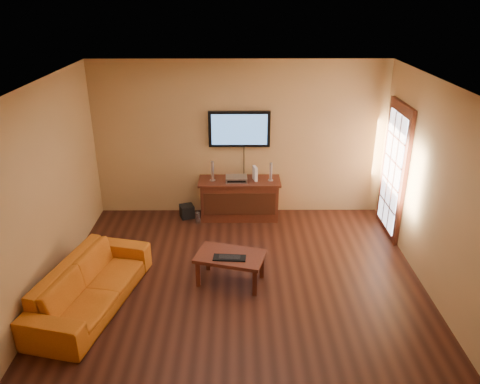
{
  "coord_description": "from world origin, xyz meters",
  "views": [
    {
      "loc": [
        -0.04,
        -5.24,
        3.72
      ],
      "look_at": [
        -0.0,
        0.8,
        1.1
      ],
      "focal_mm": 35.0,
      "sensor_mm": 36.0,
      "label": 1
    }
  ],
  "objects_px": {
    "media_console": "(239,199)",
    "speaker_right": "(271,172)",
    "sofa": "(90,278)",
    "bottle": "(198,218)",
    "subwoofer": "(187,211)",
    "coffee_table": "(230,259)",
    "television": "(239,129)",
    "av_receiver": "(236,179)",
    "keyboard": "(229,258)",
    "game_console": "(255,173)",
    "speaker_left": "(212,172)"
  },
  "relations": [
    {
      "from": "speaker_left",
      "to": "av_receiver",
      "type": "relative_size",
      "value": 0.95
    },
    {
      "from": "television",
      "to": "keyboard",
      "type": "distance_m",
      "value": 2.58
    },
    {
      "from": "media_console",
      "to": "bottle",
      "type": "height_order",
      "value": "media_console"
    },
    {
      "from": "coffee_table",
      "to": "bottle",
      "type": "relative_size",
      "value": 4.51
    },
    {
      "from": "av_receiver",
      "to": "speaker_left",
      "type": "bearing_deg",
      "value": 175.3
    },
    {
      "from": "sofa",
      "to": "bottle",
      "type": "relative_size",
      "value": 8.89
    },
    {
      "from": "game_console",
      "to": "keyboard",
      "type": "distance_m",
      "value": 2.18
    },
    {
      "from": "game_console",
      "to": "subwoofer",
      "type": "relative_size",
      "value": 1.07
    },
    {
      "from": "media_console",
      "to": "television",
      "type": "xyz_separation_m",
      "value": [
        -0.0,
        0.23,
        1.19
      ]
    },
    {
      "from": "subwoofer",
      "to": "bottle",
      "type": "xyz_separation_m",
      "value": [
        0.21,
        -0.24,
        -0.01
      ]
    },
    {
      "from": "television",
      "to": "av_receiver",
      "type": "distance_m",
      "value": 0.84
    },
    {
      "from": "media_console",
      "to": "subwoofer",
      "type": "distance_m",
      "value": 0.96
    },
    {
      "from": "av_receiver",
      "to": "television",
      "type": "bearing_deg",
      "value": 77.79
    },
    {
      "from": "subwoofer",
      "to": "keyboard",
      "type": "height_order",
      "value": "keyboard"
    },
    {
      "from": "speaker_left",
      "to": "game_console",
      "type": "bearing_deg",
      "value": 1.48
    },
    {
      "from": "television",
      "to": "speaker_right",
      "type": "height_order",
      "value": "television"
    },
    {
      "from": "media_console",
      "to": "television",
      "type": "relative_size",
      "value": 1.34
    },
    {
      "from": "coffee_table",
      "to": "keyboard",
      "type": "relative_size",
      "value": 2.28
    },
    {
      "from": "coffee_table",
      "to": "av_receiver",
      "type": "distance_m",
      "value": 2.01
    },
    {
      "from": "sofa",
      "to": "subwoofer",
      "type": "distance_m",
      "value": 2.7
    },
    {
      "from": "media_console",
      "to": "speaker_right",
      "type": "xyz_separation_m",
      "value": [
        0.53,
        -0.02,
        0.5
      ]
    },
    {
      "from": "media_console",
      "to": "av_receiver",
      "type": "bearing_deg",
      "value": -144.09
    },
    {
      "from": "coffee_table",
      "to": "sofa",
      "type": "height_order",
      "value": "sofa"
    },
    {
      "from": "av_receiver",
      "to": "media_console",
      "type": "bearing_deg",
      "value": 34.8
    },
    {
      "from": "media_console",
      "to": "speaker_right",
      "type": "bearing_deg",
      "value": -1.93
    },
    {
      "from": "subwoofer",
      "to": "bottle",
      "type": "bearing_deg",
      "value": -69.36
    },
    {
      "from": "av_receiver",
      "to": "game_console",
      "type": "xyz_separation_m",
      "value": [
        0.32,
        0.04,
        0.08
      ]
    },
    {
      "from": "game_console",
      "to": "speaker_left",
      "type": "bearing_deg",
      "value": 168.58
    },
    {
      "from": "keyboard",
      "to": "game_console",
      "type": "bearing_deg",
      "value": 78.95
    },
    {
      "from": "media_console",
      "to": "sofa",
      "type": "height_order",
      "value": "sofa"
    },
    {
      "from": "sofa",
      "to": "game_console",
      "type": "distance_m",
      "value": 3.34
    },
    {
      "from": "coffee_table",
      "to": "sofa",
      "type": "relative_size",
      "value": 0.51
    },
    {
      "from": "television",
      "to": "sofa",
      "type": "height_order",
      "value": "television"
    },
    {
      "from": "media_console",
      "to": "subwoofer",
      "type": "bearing_deg",
      "value": -179.78
    },
    {
      "from": "television",
      "to": "coffee_table",
      "type": "xyz_separation_m",
      "value": [
        -0.14,
        -2.23,
        -1.18
      ]
    },
    {
      "from": "media_console",
      "to": "bottle",
      "type": "relative_size",
      "value": 6.23
    },
    {
      "from": "bottle",
      "to": "keyboard",
      "type": "relative_size",
      "value": 0.5
    },
    {
      "from": "coffee_table",
      "to": "television",
      "type": "bearing_deg",
      "value": 86.52
    },
    {
      "from": "media_console",
      "to": "television",
      "type": "distance_m",
      "value": 1.21
    },
    {
      "from": "coffee_table",
      "to": "bottle",
      "type": "height_order",
      "value": "coffee_table"
    },
    {
      "from": "sofa",
      "to": "media_console",
      "type": "bearing_deg",
      "value": -23.89
    },
    {
      "from": "game_console",
      "to": "subwoofer",
      "type": "bearing_deg",
      "value": 167.61
    },
    {
      "from": "television",
      "to": "subwoofer",
      "type": "relative_size",
      "value": 4.62
    },
    {
      "from": "speaker_left",
      "to": "keyboard",
      "type": "relative_size",
      "value": 0.78
    },
    {
      "from": "av_receiver",
      "to": "subwoofer",
      "type": "distance_m",
      "value": 1.08
    },
    {
      "from": "sofa",
      "to": "bottle",
      "type": "xyz_separation_m",
      "value": [
        1.17,
        2.26,
        -0.29
      ]
    },
    {
      "from": "sofa",
      "to": "game_console",
      "type": "relative_size",
      "value": 8.27
    },
    {
      "from": "subwoofer",
      "to": "keyboard",
      "type": "bearing_deg",
      "value": -90.04
    },
    {
      "from": "sofa",
      "to": "speaker_right",
      "type": "height_order",
      "value": "speaker_right"
    },
    {
      "from": "media_console",
      "to": "subwoofer",
      "type": "relative_size",
      "value": 6.2
    }
  ]
}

